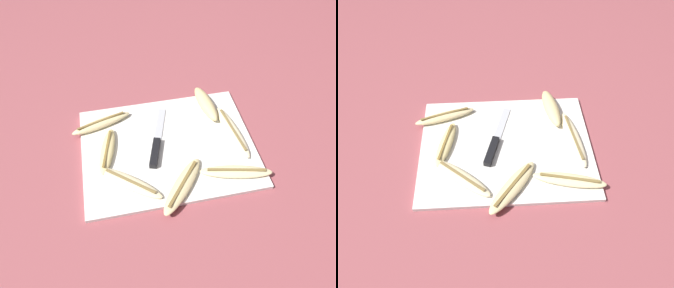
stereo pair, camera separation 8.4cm
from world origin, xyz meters
TOP-DOWN VIEW (x-y plane):
  - ground_plane at (0.00, 0.00)m, footprint 4.00×4.00m
  - cutting_board at (0.00, 0.00)m, footprint 0.48×0.37m
  - knife at (-0.03, -0.00)m, footprint 0.09×0.22m
  - banana_pale_long at (0.19, 0.01)m, footprint 0.06×0.21m
  - banana_ripe_center at (-0.18, 0.12)m, footprint 0.18×0.08m
  - banana_golden_short at (-0.17, 0.01)m, footprint 0.07×0.16m
  - banana_mellow_near at (0.01, -0.14)m, footprint 0.15×0.17m
  - banana_soft_right at (0.16, -0.13)m, footprint 0.19×0.08m
  - banana_spotted_left at (0.15, 0.13)m, footprint 0.06×0.16m
  - banana_cream_curved at (-0.12, -0.11)m, footprint 0.17×0.15m

SIDE VIEW (x-z plane):
  - ground_plane at x=0.00m, z-range 0.00..0.00m
  - cutting_board at x=0.00m, z-range 0.00..0.01m
  - knife at x=-0.03m, z-range 0.01..0.03m
  - banana_cream_curved at x=-0.12m, z-range 0.01..0.03m
  - banana_pale_long at x=0.19m, z-range 0.01..0.03m
  - banana_soft_right at x=0.16m, z-range 0.01..0.03m
  - banana_golden_short at x=-0.17m, z-range 0.01..0.03m
  - banana_mellow_near at x=0.01m, z-range 0.01..0.03m
  - banana_ripe_center at x=-0.18m, z-range 0.01..0.03m
  - banana_spotted_left at x=0.15m, z-range 0.01..0.05m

